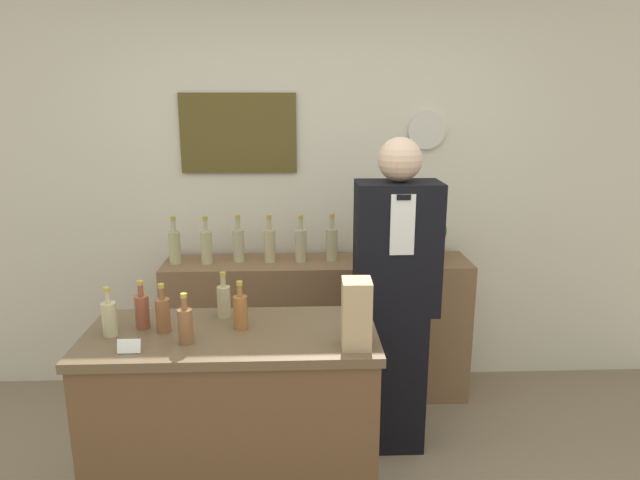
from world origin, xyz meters
TOP-DOWN VIEW (x-y plane):
  - back_wall at (-0.00, 2.00)m, footprint 5.20×0.09m
  - back_shelf at (0.07, 1.74)m, footprint 1.94×0.40m
  - display_counter at (-0.34, 0.55)m, footprint 1.25×0.57m
  - shopkeeper at (0.47, 1.15)m, footprint 0.44×0.28m
  - potted_plant at (0.78, 1.73)m, footprint 0.22×0.22m
  - paper_bag at (0.18, 0.38)m, footprint 0.12×0.13m
  - price_card_left at (-0.72, 0.36)m, footprint 0.09×0.02m
  - counter_bottle_0 at (-0.84, 0.53)m, footprint 0.06×0.06m
  - counter_bottle_1 at (-0.73, 0.61)m, footprint 0.06×0.06m
  - counter_bottle_2 at (-0.63, 0.57)m, footprint 0.06×0.06m
  - counter_bottle_3 at (-0.51, 0.44)m, footprint 0.06×0.06m
  - counter_bottle_4 at (-0.39, 0.72)m, footprint 0.06×0.06m
  - counter_bottle_5 at (-0.30, 0.59)m, footprint 0.06×0.06m
  - shelf_bottle_0 at (-0.82, 1.73)m, footprint 0.07×0.07m
  - shelf_bottle_1 at (-0.62, 1.72)m, footprint 0.07×0.07m
  - shelf_bottle_2 at (-0.42, 1.76)m, footprint 0.07×0.07m
  - shelf_bottle_3 at (-0.23, 1.74)m, footprint 0.07×0.07m
  - shelf_bottle_4 at (-0.03, 1.74)m, footprint 0.07×0.07m
  - shelf_bottle_5 at (0.17, 1.76)m, footprint 0.07×0.07m
  - shelf_bottle_6 at (0.36, 1.73)m, footprint 0.07×0.07m
  - shelf_bottle_7 at (0.56, 1.75)m, footprint 0.07×0.07m

SIDE VIEW (x-z plane):
  - back_shelf at x=0.07m, z-range 0.00..0.92m
  - display_counter at x=-0.34m, z-range 0.00..0.96m
  - shopkeeper at x=0.47m, z-range 0.00..1.73m
  - price_card_left at x=-0.72m, z-range 0.96..1.01m
  - shelf_bottle_0 at x=-0.82m, z-range 0.88..1.18m
  - shelf_bottle_1 at x=-0.62m, z-range 0.88..1.18m
  - shelf_bottle_2 at x=-0.42m, z-range 0.88..1.18m
  - shelf_bottle_3 at x=-0.23m, z-range 0.88..1.18m
  - shelf_bottle_4 at x=-0.03m, z-range 0.88..1.18m
  - shelf_bottle_5 at x=0.17m, z-range 0.88..1.18m
  - shelf_bottle_6 at x=0.36m, z-range 0.88..1.18m
  - shelf_bottle_7 at x=0.56m, z-range 0.88..1.18m
  - counter_bottle_0 at x=-0.84m, z-range 0.93..1.14m
  - counter_bottle_1 at x=-0.73m, z-range 0.93..1.14m
  - counter_bottle_2 at x=-0.63m, z-range 0.93..1.14m
  - counter_bottle_3 at x=-0.51m, z-range 0.93..1.14m
  - counter_bottle_4 at x=-0.39m, z-range 0.93..1.14m
  - counter_bottle_5 at x=-0.30m, z-range 0.93..1.14m
  - potted_plant at x=0.78m, z-range 0.92..1.23m
  - paper_bag at x=0.18m, z-range 0.96..1.24m
  - back_wall at x=0.00m, z-range 0.00..2.70m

